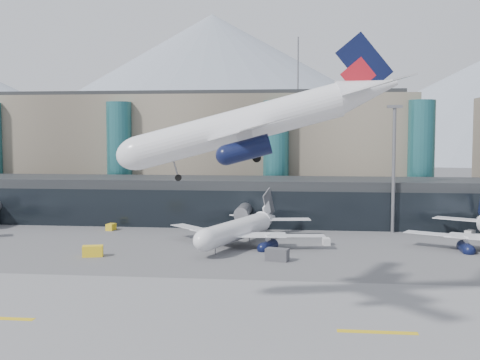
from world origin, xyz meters
name	(u,v)px	position (x,y,z in m)	size (l,w,h in m)	color
ground	(206,289)	(0.00, 0.00, 0.00)	(900.00, 900.00, 0.00)	#515154
runway_strip	(181,325)	(0.00, -15.00, 0.02)	(400.00, 40.00, 0.04)	slate
runway_markings	(181,325)	(0.00, -15.00, 0.05)	(128.00, 1.00, 0.02)	gold
concourse	(249,201)	(-0.02, 57.73, 4.97)	(170.00, 27.00, 10.00)	black
terminal_main	(172,150)	(-25.00, 90.00, 15.44)	(130.00, 30.00, 31.00)	gray
teal_towers	(197,157)	(-14.99, 74.01, 14.01)	(116.40, 19.40, 46.00)	#26656B
mountain_ridge	(313,99)	(15.97, 380.00, 45.74)	(910.00, 400.00, 110.00)	gray
lightmast_mid	(394,161)	(30.00, 48.00, 14.42)	(3.00, 1.20, 25.60)	slate
hero_jet	(266,113)	(8.59, -11.88, 22.04)	(31.33, 31.60, 10.23)	white
jet_parked_mid	(244,222)	(1.52, 32.24, 3.94)	(30.54, 32.42, 10.42)	white
veh_b	(111,227)	(-27.47, 44.38, 0.67)	(2.32, 1.43, 1.34)	yellow
veh_c	(277,255)	(8.27, 18.08, 0.98)	(3.53, 1.86, 1.96)	#46464B
veh_d	(470,234)	(43.96, 43.60, 0.70)	(2.46, 1.32, 1.41)	silver
veh_g	(326,241)	(16.32, 32.80, 0.60)	(2.07, 1.21, 1.21)	silver
veh_h	(93,251)	(-21.65, 18.00, 0.90)	(3.24, 1.71, 1.79)	yellow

